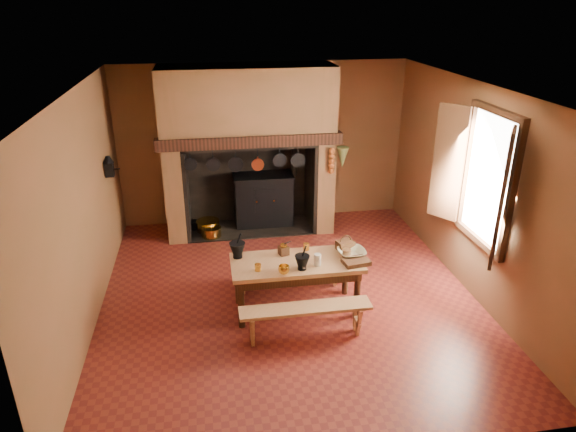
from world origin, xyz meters
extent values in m
plane|color=maroon|center=(0.00, 0.00, 0.00)|extent=(5.50, 5.50, 0.00)
plane|color=silver|center=(0.00, 0.00, 2.80)|extent=(5.50, 5.50, 0.00)
cube|color=brown|center=(0.00, 2.75, 1.40)|extent=(5.00, 0.02, 2.80)
cube|color=brown|center=(-2.50, 0.00, 1.40)|extent=(0.02, 5.50, 2.80)
cube|color=brown|center=(2.50, 0.00, 1.40)|extent=(0.02, 5.50, 2.80)
cube|color=brown|center=(0.00, -2.75, 1.40)|extent=(5.00, 0.02, 2.80)
cube|color=brown|center=(-1.55, 2.30, 1.40)|extent=(0.30, 0.90, 2.80)
cube|color=brown|center=(0.95, 2.30, 1.40)|extent=(0.30, 0.90, 2.80)
cube|color=brown|center=(-0.30, 2.30, 2.20)|extent=(2.20, 0.90, 1.20)
cube|color=black|center=(-0.30, 1.90, 1.69)|extent=(2.95, 0.22, 0.18)
cube|color=black|center=(-0.30, 2.72, 0.80)|extent=(2.20, 0.06, 1.60)
cube|color=black|center=(-0.30, 2.30, 0.01)|extent=(2.20, 0.90, 0.02)
cube|color=black|center=(-0.05, 2.45, 0.45)|extent=(1.00, 0.50, 0.90)
cube|color=black|center=(-0.05, 2.43, 0.92)|extent=(1.04, 0.54, 0.04)
cube|color=black|center=(-0.05, 2.19, 0.55)|extent=(0.35, 0.02, 0.45)
cylinder|color=black|center=(0.50, 2.45, 1.25)|extent=(0.10, 0.10, 0.70)
cylinder|color=gold|center=(-0.20, 2.17, 0.55)|extent=(0.03, 0.03, 0.03)
cylinder|color=gold|center=(0.10, 2.17, 0.55)|extent=(0.03, 0.03, 0.03)
cylinder|color=gold|center=(-1.05, 2.30, 0.10)|extent=(0.40, 0.40, 0.20)
cylinder|color=gold|center=(-1.00, 2.05, 0.09)|extent=(0.34, 0.34, 0.18)
cube|color=black|center=(-1.25, 2.40, 0.08)|extent=(0.18, 0.18, 0.16)
cone|color=#545D2C|center=(1.18, 1.79, 1.38)|extent=(0.20, 0.20, 0.35)
cube|color=white|center=(2.48, -0.40, 1.70)|extent=(0.02, 1.00, 1.60)
cube|color=#3B2213|center=(2.45, -0.40, 2.54)|extent=(0.08, 1.16, 0.08)
cube|color=#3B2213|center=(2.45, -0.40, 0.86)|extent=(0.08, 1.16, 0.08)
cube|color=#3B2213|center=(2.25, -1.08, 1.70)|extent=(0.29, 0.39, 1.60)
cube|color=#3B2213|center=(2.25, 0.28, 1.70)|extent=(0.29, 0.39, 1.60)
cube|color=black|center=(-2.42, 1.55, 1.45)|extent=(0.12, 0.12, 0.22)
cone|color=black|center=(-2.42, 1.55, 1.60)|extent=(0.16, 0.16, 0.10)
cylinder|color=black|center=(-2.33, 1.55, 1.45)|extent=(0.12, 0.02, 0.02)
cube|color=tan|center=(0.04, -0.35, 0.69)|extent=(1.65, 0.73, 0.05)
cube|color=#3B2213|center=(0.04, -0.35, 0.60)|extent=(1.54, 0.62, 0.13)
cylinder|color=#3B2213|center=(-0.69, -0.62, 0.33)|extent=(0.08, 0.08, 0.66)
cylinder|color=#3B2213|center=(0.78, -0.62, 0.33)|extent=(0.08, 0.08, 0.66)
cylinder|color=#3B2213|center=(-0.69, -0.07, 0.33)|extent=(0.08, 0.08, 0.66)
cylinder|color=#3B2213|center=(0.78, -0.07, 0.33)|extent=(0.08, 0.08, 0.66)
cube|color=tan|center=(0.04, -0.97, 0.42)|extent=(1.57, 0.27, 0.04)
cube|color=tan|center=(0.04, 0.20, 0.43)|extent=(1.60, 0.28, 0.04)
cylinder|color=black|center=(-0.68, -0.13, 0.73)|extent=(0.12, 0.12, 0.04)
cone|color=black|center=(-0.68, -0.13, 0.84)|extent=(0.20, 0.20, 0.17)
cylinder|color=black|center=(-0.66, -0.13, 0.98)|extent=(0.08, 0.05, 0.17)
cylinder|color=black|center=(0.08, -0.56, 0.73)|extent=(0.11, 0.11, 0.03)
cone|color=black|center=(0.08, -0.56, 0.82)|extent=(0.18, 0.18, 0.15)
cylinder|color=black|center=(0.10, -0.56, 0.95)|extent=(0.08, 0.04, 0.15)
cube|color=#3B2213|center=(-0.09, -0.14, 0.77)|extent=(0.15, 0.15, 0.12)
cylinder|color=gold|center=(-0.09, -0.14, 0.85)|extent=(0.09, 0.09, 0.03)
cylinder|color=black|center=(-0.04, -0.14, 0.88)|extent=(0.10, 0.04, 0.03)
cylinder|color=gold|center=(-0.46, -0.51, 0.76)|extent=(0.10, 0.10, 0.09)
cylinder|color=gold|center=(0.23, -0.06, 0.76)|extent=(0.10, 0.10, 0.09)
imported|color=beige|center=(0.77, -0.32, 0.76)|extent=(0.38, 0.38, 0.09)
cylinder|color=brown|center=(0.68, -0.40, 0.78)|extent=(0.11, 0.11, 0.14)
cylinder|color=beige|center=(0.28, -0.50, 0.79)|extent=(0.11, 0.11, 0.16)
cube|color=#462815|center=(0.74, -0.13, 0.78)|extent=(0.25, 0.21, 0.12)
torus|color=#462815|center=(0.74, -0.13, 0.84)|extent=(0.17, 0.06, 0.17)
cube|color=#3B2213|center=(0.77, -0.53, 0.74)|extent=(0.36, 0.28, 0.06)
imported|color=gold|center=(-0.16, -0.63, 0.77)|extent=(0.15, 0.15, 0.11)
camera|label=1|loc=(-0.98, -5.97, 3.80)|focal=32.00mm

